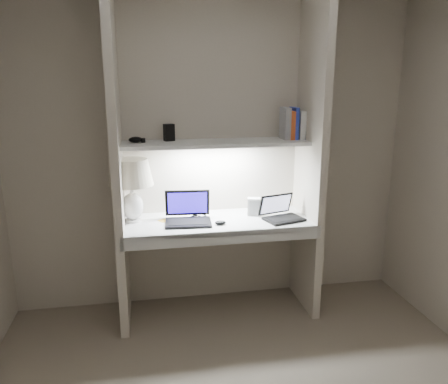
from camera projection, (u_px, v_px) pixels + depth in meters
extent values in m
cube|color=beige|center=(212.00, 153.00, 3.50)|extent=(3.20, 0.01, 2.50)
cube|color=beige|center=(117.00, 162.00, 3.11)|extent=(0.06, 0.55, 2.50)
cube|color=beige|center=(311.00, 155.00, 3.37)|extent=(0.06, 0.55, 2.50)
cube|color=white|center=(218.00, 222.00, 3.37)|extent=(1.40, 0.55, 0.04)
cube|color=silver|center=(224.00, 238.00, 3.13)|extent=(1.46, 0.03, 0.10)
cube|color=silver|center=(215.00, 143.00, 3.31)|extent=(1.40, 0.36, 0.03)
cube|color=white|center=(216.00, 146.00, 3.31)|extent=(0.60, 0.04, 0.02)
cylinder|color=white|center=(133.00, 220.00, 3.32)|extent=(0.12, 0.12, 0.02)
ellipsoid|color=white|center=(133.00, 206.00, 3.29)|extent=(0.16, 0.16, 0.21)
cylinder|color=white|center=(132.00, 191.00, 3.26)|extent=(0.03, 0.03, 0.09)
sphere|color=#FFD899|center=(131.00, 179.00, 3.24)|extent=(0.05, 0.05, 0.05)
cube|color=black|center=(188.00, 223.00, 3.27)|extent=(0.36, 0.26, 0.02)
cube|color=black|center=(188.00, 221.00, 3.26)|extent=(0.30, 0.19, 0.00)
cube|color=black|center=(187.00, 203.00, 3.38)|extent=(0.35, 0.09, 0.21)
cube|color=#2B19DB|center=(187.00, 203.00, 3.37)|extent=(0.30, 0.07, 0.17)
cube|color=black|center=(284.00, 219.00, 3.35)|extent=(0.33, 0.27, 0.02)
cube|color=black|center=(284.00, 218.00, 3.34)|extent=(0.27, 0.20, 0.00)
cube|color=black|center=(276.00, 204.00, 3.43)|extent=(0.29, 0.13, 0.17)
cube|color=#B0B3D8|center=(276.00, 204.00, 3.42)|extent=(0.25, 0.11, 0.14)
cube|color=silver|center=(254.00, 207.00, 3.46)|extent=(0.11, 0.09, 0.14)
ellipsoid|color=black|center=(220.00, 223.00, 3.25)|extent=(0.09, 0.06, 0.03)
torus|color=black|center=(200.00, 216.00, 3.44)|extent=(0.14, 0.14, 0.01)
cube|color=yellow|center=(164.00, 221.00, 3.34)|extent=(0.10, 0.10, 0.00)
cube|color=silver|center=(309.00, 125.00, 3.44)|extent=(0.04, 0.16, 0.22)
cube|color=#215187|center=(305.00, 123.00, 3.43)|extent=(0.05, 0.16, 0.25)
cube|color=silver|center=(300.00, 125.00, 3.42)|extent=(0.04, 0.16, 0.22)
cube|color=#283AAF|center=(294.00, 123.00, 3.41)|extent=(0.03, 0.16, 0.25)
cube|color=#BD481A|center=(290.00, 125.00, 3.41)|extent=(0.04, 0.16, 0.22)
cube|color=#9A9A9E|center=(285.00, 123.00, 3.40)|extent=(0.04, 0.16, 0.25)
cube|color=black|center=(169.00, 132.00, 3.31)|extent=(0.09, 0.08, 0.13)
ellipsoid|color=black|center=(135.00, 140.00, 3.22)|extent=(0.11, 0.09, 0.04)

